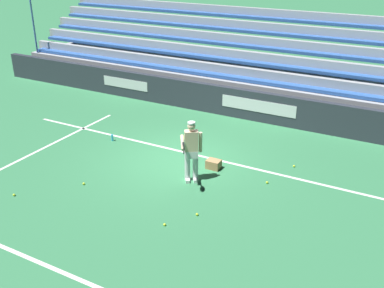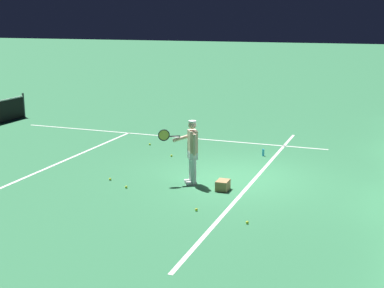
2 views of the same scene
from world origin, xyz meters
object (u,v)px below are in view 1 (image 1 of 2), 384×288
tennis_ball_by_box (14,195)px  tennis_ball_stray_back (197,214)px  water_bottle (112,138)px  tennis_ball_far_left (84,184)px  tennis_player (191,151)px  tennis_ball_far_right (294,166)px  ball_box_cardboard (214,164)px  tennis_ball_near_player (267,182)px  tennis_ball_on_baseline (165,225)px

tennis_ball_by_box → tennis_ball_stray_back: 4.79m
water_bottle → tennis_ball_far_left: bearing=112.7°
tennis_ball_stray_back → tennis_ball_far_left: (3.39, 0.14, 0.00)m
tennis_ball_stray_back → tennis_player: bearing=-56.7°
tennis_ball_far_right → tennis_ball_stray_back: bearing=70.2°
ball_box_cardboard → tennis_ball_by_box: bearing=45.2°
tennis_ball_near_player → tennis_ball_far_left: 4.96m
tennis_ball_on_baseline → tennis_ball_by_box: (4.11, 0.73, 0.00)m
tennis_player → ball_box_cardboard: (-0.22, -0.94, -0.76)m
tennis_ball_by_box → tennis_ball_far_left: bearing=-132.0°
tennis_ball_near_player → tennis_ball_far_left: (4.32, 2.43, 0.00)m
tennis_player → tennis_ball_by_box: size_ratio=25.98×
tennis_ball_by_box → tennis_ball_far_right: bearing=-139.3°
tennis_player → tennis_ball_on_baseline: 2.40m
tennis_ball_near_player → tennis_ball_far_left: same height
tennis_ball_near_player → tennis_ball_far_left: size_ratio=1.00×
tennis_ball_on_baseline → tennis_ball_by_box: size_ratio=1.00×
tennis_ball_by_box → water_bottle: bearing=-90.7°
ball_box_cardboard → tennis_ball_by_box: (3.83, 3.85, -0.10)m
tennis_ball_far_right → tennis_ball_by_box: 7.72m
tennis_player → ball_box_cardboard: 1.23m
tennis_player → water_bottle: (3.57, -1.11, -0.78)m
tennis_ball_by_box → tennis_ball_on_baseline: bearing=-170.0°
tennis_player → tennis_ball_on_baseline: bearing=102.7°
tennis_ball_far_right → tennis_ball_stray_back: size_ratio=1.00×
tennis_ball_far_right → tennis_ball_stray_back: 3.81m
ball_box_cardboard → tennis_ball_far_right: bearing=-149.6°
tennis_ball_on_baseline → tennis_ball_stray_back: bearing=-122.3°
water_bottle → tennis_ball_on_baseline: bearing=140.9°
tennis_ball_on_baseline → tennis_ball_near_player: (-1.39, -3.02, 0.00)m
tennis_ball_near_player → tennis_player: bearing=23.7°
tennis_ball_near_player → tennis_ball_on_baseline: bearing=65.2°
ball_box_cardboard → tennis_ball_by_box: size_ratio=6.06×
tennis_ball_stray_back → tennis_ball_on_baseline: bearing=57.7°
ball_box_cardboard → tennis_ball_stray_back: ball_box_cardboard is taller
tennis_ball_far_left → tennis_player: bearing=-146.7°
tennis_ball_near_player → tennis_ball_stray_back: bearing=67.8°
water_bottle → ball_box_cardboard: bearing=177.4°
tennis_ball_by_box → tennis_ball_near_player: (-5.50, -3.74, 0.00)m
ball_box_cardboard → tennis_ball_stray_back: 2.51m
tennis_ball_by_box → tennis_ball_stray_back: same height
tennis_ball_stray_back → ball_box_cardboard: bearing=-72.9°
tennis_ball_stray_back → water_bottle: 5.20m
ball_box_cardboard → tennis_ball_on_baseline: size_ratio=6.06×
tennis_ball_far_right → tennis_ball_near_player: size_ratio=1.00×
ball_box_cardboard → tennis_ball_far_left: 3.67m
ball_box_cardboard → tennis_ball_far_right: size_ratio=6.06×
tennis_ball_far_left → tennis_ball_far_right: bearing=-141.4°
tennis_ball_far_left → water_bottle: bearing=-67.3°
tennis_ball_far_right → tennis_ball_far_left: 5.97m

